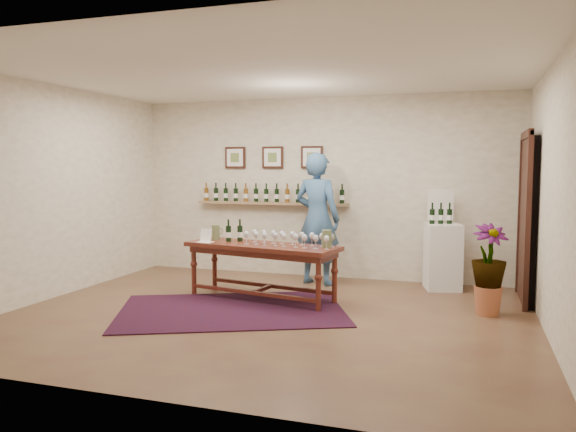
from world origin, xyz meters
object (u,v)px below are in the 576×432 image
(display_pedestal, at_px, (443,257))
(person, at_px, (317,219))
(tasting_table, at_px, (262,252))
(potted_plant, at_px, (489,269))

(display_pedestal, distance_m, person, 1.86)
(tasting_table, height_order, display_pedestal, display_pedestal)
(display_pedestal, bearing_deg, potted_plant, -65.71)
(display_pedestal, bearing_deg, tasting_table, -148.63)
(person, bearing_deg, potted_plant, 168.74)
(tasting_table, bearing_deg, display_pedestal, 42.35)
(display_pedestal, bearing_deg, person, -173.65)
(display_pedestal, xyz_separation_m, person, (-1.78, -0.20, 0.50))
(tasting_table, distance_m, potted_plant, 2.79)
(display_pedestal, xyz_separation_m, potted_plant, (0.57, -1.27, 0.07))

